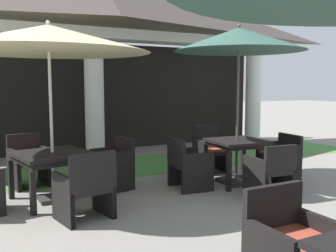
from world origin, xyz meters
TOP-DOWN VIEW (x-y plane):
  - background_pavilion at (0.00, 9.09)m, footprint 10.75×2.61m
  - lawn_strip at (0.00, 7.62)m, footprint 12.55×1.90m
  - patio_chair_near_foreground_north at (-0.45, 2.41)m, footprint 0.63×0.57m
  - patio_table_mid_left at (1.42, 5.48)m, footprint 0.96×0.96m
  - patio_umbrella_mid_left at (1.42, 5.48)m, footprint 2.21×2.21m
  - patio_chair_mid_left_north at (1.51, 6.41)m, footprint 0.62×0.59m
  - patio_chair_mid_left_west at (0.49, 5.57)m, footprint 0.61×0.67m
  - patio_chair_mid_left_east at (2.34, 5.39)m, footprint 0.61×0.67m
  - patio_chair_mid_left_south at (1.33, 4.56)m, footprint 0.62×0.62m
  - patio_table_mid_right at (-1.59, 5.95)m, footprint 1.17×1.17m
  - patio_umbrella_mid_right at (-1.59, 5.95)m, footprint 2.90×2.90m
  - patio_chair_mid_right_north at (-1.78, 6.97)m, footprint 0.67×0.66m
  - patio_chair_mid_right_east at (-0.58, 6.15)m, footprint 0.62×0.66m
  - patio_chair_mid_right_south at (-1.40, 4.93)m, footprint 0.72×0.66m

SIDE VIEW (x-z plane):
  - lawn_strip at x=0.00m, z-range 0.00..0.01m
  - patio_chair_mid_left_east at x=2.34m, z-range -0.01..0.79m
  - patio_chair_mid_left_south at x=1.33m, z-range -0.02..0.81m
  - patio_chair_mid_left_west at x=0.49m, z-range -0.02..0.82m
  - patio_chair_mid_right_east at x=-0.58m, z-range -0.01..0.81m
  - patio_chair_mid_right_south at x=-1.40m, z-range -0.04..0.85m
  - patio_chair_mid_left_north at x=1.51m, z-range -0.04..0.86m
  - patio_chair_mid_right_north at x=-1.78m, z-range -0.02..0.85m
  - patio_chair_near_foreground_north at x=-0.45m, z-range -0.02..0.85m
  - patio_table_mid_right at x=-1.59m, z-range 0.26..0.98m
  - patio_table_mid_left at x=1.42m, z-range 0.27..1.03m
  - patio_umbrella_mid_right at x=-1.59m, z-range 1.04..3.64m
  - patio_umbrella_mid_left at x=1.42m, z-range 1.07..3.78m
  - background_pavilion at x=0.00m, z-range 1.16..5.53m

